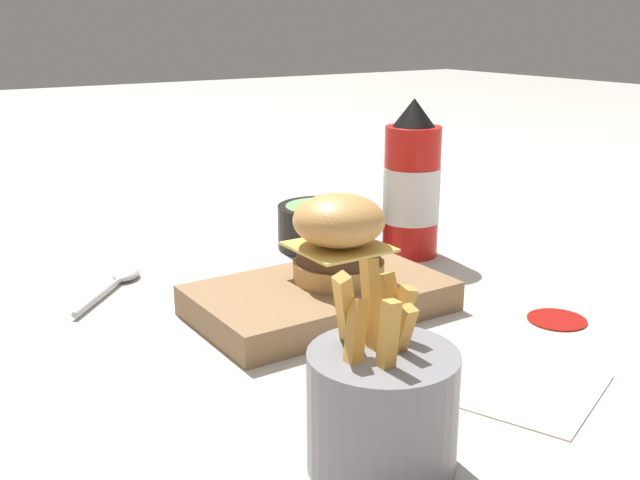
{
  "coord_description": "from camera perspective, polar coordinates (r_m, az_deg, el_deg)",
  "views": [
    {
      "loc": [
        0.38,
        0.67,
        0.31
      ],
      "look_at": [
        -0.04,
        0.03,
        0.08
      ],
      "focal_mm": 42.0,
      "sensor_mm": 36.0,
      "label": 1
    }
  ],
  "objects": [
    {
      "name": "ketchup_bottle",
      "position": [
        1.01,
        6.99,
        4.05
      ],
      "size": [
        0.08,
        0.08,
        0.21
      ],
      "color": "red",
      "rests_on": "ground_plane"
    },
    {
      "name": "serving_board",
      "position": [
        0.82,
        0.0,
        -4.45
      ],
      "size": [
        0.27,
        0.17,
        0.03
      ],
      "color": "olive",
      "rests_on": "ground_plane"
    },
    {
      "name": "ketchup_puddle",
      "position": [
        0.84,
        17.6,
        -5.75
      ],
      "size": [
        0.06,
        0.06,
        0.0
      ],
      "color": "#9E140F",
      "rests_on": "ground_plane"
    },
    {
      "name": "burger",
      "position": [
        0.82,
        1.44,
        0.23
      ],
      "size": [
        0.1,
        0.1,
        0.1
      ],
      "color": "tan",
      "rests_on": "serving_board"
    },
    {
      "name": "fries_basket",
      "position": [
        0.54,
        4.73,
        -12.56
      ],
      "size": [
        0.11,
        0.11,
        0.15
      ],
      "color": "slate",
      "rests_on": "ground_plane"
    },
    {
      "name": "side_bowl",
      "position": [
        1.05,
        0.07,
        1.12
      ],
      "size": [
        0.12,
        0.12,
        0.06
      ],
      "color": "black",
      "rests_on": "ground_plane"
    },
    {
      "name": "spoon",
      "position": [
        0.94,
        -15.01,
        -2.91
      ],
      "size": [
        0.12,
        0.13,
        0.01
      ],
      "rotation": [
        0.0,
        0.0,
        3.97
      ],
      "color": "#B2B2B7",
      "rests_on": "ground_plane"
    },
    {
      "name": "ground_plane",
      "position": [
        0.83,
        -3.3,
        -5.41
      ],
      "size": [
        6.0,
        6.0,
        0.0
      ],
      "primitive_type": "plane",
      "color": "#B7B2A8"
    },
    {
      "name": "parchment_square",
      "position": [
        0.69,
        14.83,
        -10.61
      ],
      "size": [
        0.17,
        0.17,
        0.0
      ],
      "color": "beige",
      "rests_on": "ground_plane"
    }
  ]
}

